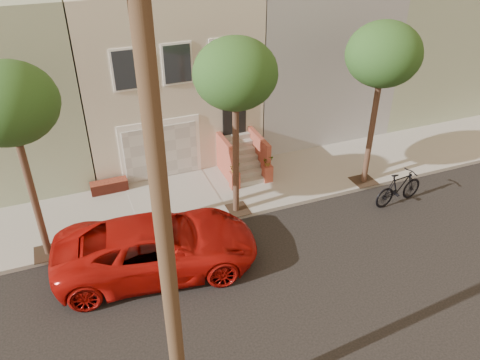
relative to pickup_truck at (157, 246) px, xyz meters
name	(u,v)px	position (x,y,z in m)	size (l,w,h in m)	color
ground	(252,292)	(2.31, -2.06, -0.86)	(90.00, 90.00, 0.00)	black
sidewalk	(198,197)	(2.31, 3.29, -0.78)	(40.00, 3.70, 0.15)	#9B978D
house_row	(155,62)	(2.31, 9.13, 2.79)	(33.10, 11.70, 7.00)	beige
tree_left	(8,105)	(-3.19, 1.84, 4.40)	(2.70, 2.57, 6.30)	#2D2116
tree_mid	(235,75)	(3.31, 1.84, 4.40)	(2.70, 2.57, 6.30)	#2D2116
tree_right	(384,55)	(8.81, 1.84, 4.40)	(2.70, 2.57, 6.30)	#2D2116
pickup_truck	(157,246)	(0.00, 0.00, 0.00)	(2.84, 6.16, 1.71)	#A9100B
motorcycle	(399,188)	(9.22, 0.25, -0.19)	(0.62, 2.21, 1.33)	black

